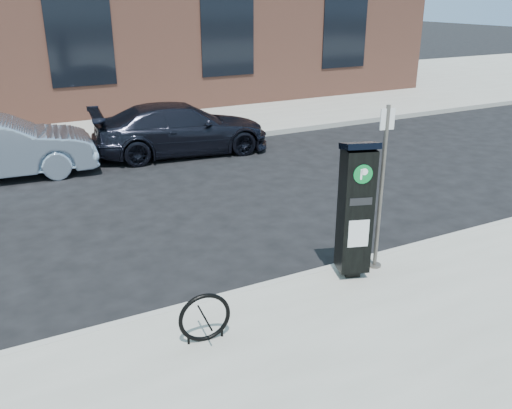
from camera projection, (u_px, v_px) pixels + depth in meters
ground at (264, 293)px, 7.74m from camera, size 120.00×120.00×0.00m
sidewalk_far at (78, 111)px, 19.28m from camera, size 60.00×12.00×0.15m
curb_near at (265, 289)px, 7.70m from camera, size 60.00×0.12×0.16m
curb_far at (121, 152)px, 14.34m from camera, size 60.00×0.12×0.16m
parking_kiosk at (355, 209)px, 7.56m from camera, size 0.57×0.53×2.03m
sign_pole at (381, 191)px, 7.75m from camera, size 0.22×0.20×2.44m
bike_rack at (205, 318)px, 6.33m from camera, size 0.63×0.11×0.63m
car_dark at (181, 129)px, 14.26m from camera, size 4.79×2.39×1.34m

